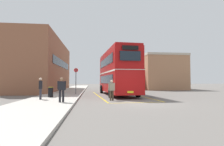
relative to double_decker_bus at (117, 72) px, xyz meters
The scene contains 12 objects.
ground_plane 7.36m from the double_decker_bus, 84.72° to the left, with size 135.60×135.60×0.00m, color #66605B.
sidewalk_left 11.26m from the double_decker_bus, 122.25° to the left, with size 4.00×57.60×0.14m, color #B2ADA3.
brick_building_left 14.33m from the double_decker_bus, 136.50° to the left, with size 5.85×19.07×7.69m.
depot_building_right 18.49m from the double_decker_bus, 58.37° to the left, with size 7.24×14.79×6.13m.
double_decker_bus is the anchor object (origin of this frame).
single_deck_bus 15.38m from the double_decker_bus, 72.54° to the left, with size 3.19×9.20×3.02m.
pedestrian_boarding 6.01m from the double_decker_bus, 102.03° to the right, with size 0.51×0.40×1.62m.
pedestrian_waiting_near 8.76m from the double_decker_bus, 139.90° to the right, with size 0.29×0.55×1.64m.
pedestrian_waiting_far 9.10m from the double_decker_bus, 121.76° to the right, with size 0.55×0.27×1.62m.
litter_bin 7.54m from the double_decker_bus, 149.47° to the right, with size 0.45×0.45×0.88m.
bus_stop_sign 4.51m from the double_decker_bus, behind, with size 0.44×0.08×2.77m.
bay_marking_yellow 3.18m from the double_decker_bus, 88.01° to the right, with size 5.18×12.76×0.01m.
Camera 1 is at (-3.40, -12.53, 1.54)m, focal length 29.56 mm.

